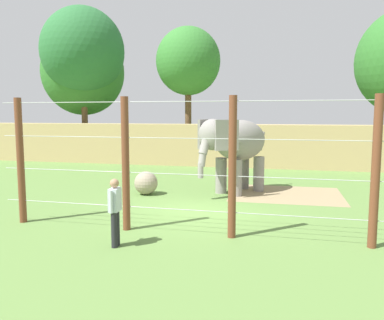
# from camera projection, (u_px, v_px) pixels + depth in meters

# --- Properties ---
(ground_plane) EXTENTS (120.00, 120.00, 0.00)m
(ground_plane) POSITION_uv_depth(u_px,v_px,m) (198.00, 213.00, 12.91)
(ground_plane) COLOR #5B7F3D
(dirt_patch) EXTENTS (4.39, 3.75, 0.01)m
(dirt_patch) POSITION_uv_depth(u_px,v_px,m) (286.00, 194.00, 15.88)
(dirt_patch) COLOR #937F5B
(dirt_patch) RESTS_ON ground
(embankment_wall) EXTENTS (36.00, 1.80, 2.59)m
(embankment_wall) POSITION_uv_depth(u_px,v_px,m) (241.00, 145.00, 24.39)
(embankment_wall) COLOR tan
(embankment_wall) RESTS_ON ground
(elephant) EXTENTS (2.98, 3.68, 3.04)m
(elephant) POSITION_uv_depth(u_px,v_px,m) (236.00, 144.00, 15.91)
(elephant) COLOR gray
(elephant) RESTS_ON ground
(enrichment_ball) EXTENTS (0.94, 0.94, 0.94)m
(enrichment_ball) POSITION_uv_depth(u_px,v_px,m) (146.00, 183.00, 15.78)
(enrichment_ball) COLOR gray
(enrichment_ball) RESTS_ON ground
(cable_fence) EXTENTS (10.66, 0.21, 3.68)m
(cable_fence) POSITION_uv_depth(u_px,v_px,m) (178.00, 166.00, 10.45)
(cable_fence) COLOR brown
(cable_fence) RESTS_ON ground
(zookeeper) EXTENTS (0.24, 0.58, 1.67)m
(zookeeper) POSITION_uv_depth(u_px,v_px,m) (115.00, 209.00, 9.50)
(zookeeper) COLOR #232328
(zookeeper) RESTS_ON ground
(tree_far_left) EXTENTS (4.39, 4.39, 9.12)m
(tree_far_left) POSITION_uv_depth(u_px,v_px,m) (188.00, 62.00, 26.86)
(tree_far_left) COLOR brown
(tree_far_left) RESTS_ON ground
(tree_behind_wall) EXTENTS (6.24, 6.24, 9.70)m
(tree_behind_wall) POSITION_uv_depth(u_px,v_px,m) (83.00, 72.00, 30.19)
(tree_behind_wall) COLOR brown
(tree_behind_wall) RESTS_ON ground
(tree_right_of_centre) EXTENTS (5.99, 5.99, 10.92)m
(tree_right_of_centre) POSITION_uv_depth(u_px,v_px,m) (83.00, 51.00, 28.52)
(tree_right_of_centre) COLOR brown
(tree_right_of_centre) RESTS_ON ground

